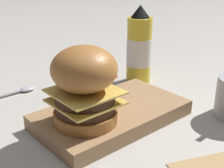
{
  "coord_description": "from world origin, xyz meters",
  "views": [
    {
      "loc": [
        0.31,
        0.44,
        0.3
      ],
      "look_at": [
        -0.04,
        0.03,
        0.08
      ],
      "focal_mm": 50.0,
      "sensor_mm": 36.0,
      "label": 1
    }
  ],
  "objects": [
    {
      "name": "spoon",
      "position": [
        0.05,
        -0.21,
        0.01
      ],
      "size": [
        0.16,
        0.03,
        0.01
      ],
      "rotation": [
        0.0,
        0.0,
        3.13
      ],
      "color": "#B2B2B7",
      "rests_on": "ground_plane"
    },
    {
      "name": "ketchup_puddle",
      "position": [
        -0.19,
        -0.16,
        0.0
      ],
      "size": [
        0.05,
        0.05,
        0.0
      ],
      "color": "#B21E14",
      "rests_on": "ground_plane"
    },
    {
      "name": "ground_plane",
      "position": [
        0.0,
        0.0,
        0.0
      ],
      "size": [
        6.0,
        6.0,
        0.0
      ],
      "primitive_type": "plane",
      "color": "#B7B2A8"
    },
    {
      "name": "serving_board",
      "position": [
        -0.04,
        0.03,
        0.01
      ],
      "size": [
        0.29,
        0.16,
        0.03
      ],
      "color": "#A37A51",
      "rests_on": "ground_plane"
    },
    {
      "name": "ketchup_bottle",
      "position": [
        -0.23,
        -0.09,
        0.09
      ],
      "size": [
        0.06,
        0.06,
        0.19
      ],
      "color": "yellow",
      "rests_on": "ground_plane"
    },
    {
      "name": "burger",
      "position": [
        0.03,
        0.04,
        0.1
      ],
      "size": [
        0.11,
        0.11,
        0.14
      ],
      "color": "#AD6B33",
      "rests_on": "serving_board"
    }
  ]
}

